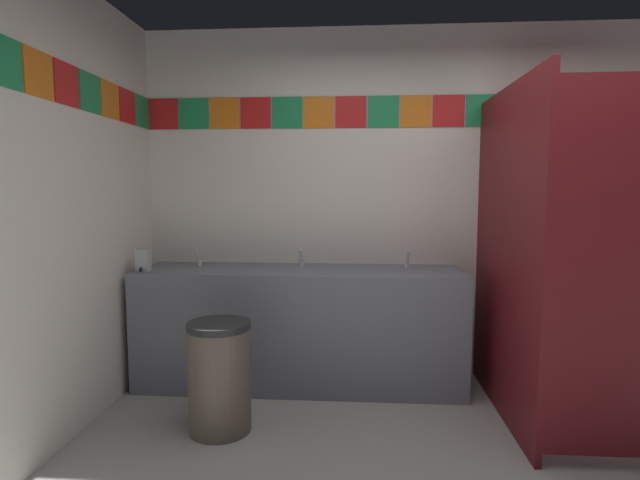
% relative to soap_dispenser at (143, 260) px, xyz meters
% --- Properties ---
extents(wall_back, '(4.41, 0.09, 2.67)m').
position_rel_soap_dispenser_xyz_m(wall_back, '(2.07, 0.52, 0.40)').
color(wall_back, silver).
rests_on(wall_back, ground_plane).
extents(vanity_counter, '(2.36, 0.60, 0.87)m').
position_rel_soap_dispenser_xyz_m(vanity_counter, '(1.10, 0.18, -0.50)').
color(vanity_counter, slate).
rests_on(vanity_counter, ground_plane).
extents(faucet_left, '(0.04, 0.10, 0.14)m').
position_rel_soap_dispenser_xyz_m(faucet_left, '(0.31, 0.27, -0.03)').
color(faucet_left, silver).
rests_on(faucet_left, vanity_counter).
extents(faucet_center, '(0.04, 0.10, 0.14)m').
position_rel_soap_dispenser_xyz_m(faucet_center, '(1.10, 0.27, -0.03)').
color(faucet_center, silver).
rests_on(faucet_center, vanity_counter).
extents(faucet_right, '(0.04, 0.10, 0.14)m').
position_rel_soap_dispenser_xyz_m(faucet_right, '(1.89, 0.27, -0.03)').
color(faucet_right, silver).
rests_on(faucet_right, vanity_counter).
extents(soap_dispenser, '(0.09, 0.09, 0.16)m').
position_rel_soap_dispenser_xyz_m(soap_dispenser, '(0.00, 0.00, 0.00)').
color(soap_dispenser, '#B7BABF').
rests_on(soap_dispenser, vanity_counter).
extents(stall_divider, '(0.92, 1.37, 2.08)m').
position_rel_soap_dispenser_xyz_m(stall_divider, '(2.63, -0.45, 0.10)').
color(stall_divider, maroon).
rests_on(stall_divider, ground_plane).
extents(toilet, '(0.39, 0.49, 0.74)m').
position_rel_soap_dispenser_xyz_m(toilet, '(3.05, -0.00, -0.64)').
color(toilet, white).
rests_on(toilet, ground_plane).
extents(trash_bin, '(0.38, 0.38, 0.66)m').
position_rel_soap_dispenser_xyz_m(trash_bin, '(0.70, -0.58, -0.61)').
color(trash_bin, brown).
rests_on(trash_bin, ground_plane).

